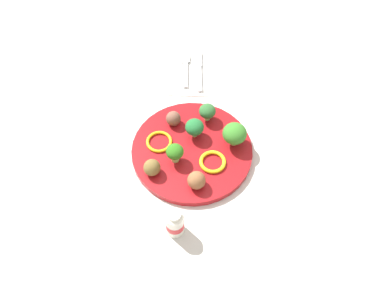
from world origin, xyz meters
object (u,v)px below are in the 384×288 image
Objects in this scene: plate at (192,151)px; yogurt_bottle at (175,223)px; broccoli_floret_front_left at (175,152)px; broccoli_floret_mid_right at (193,127)px; broccoli_floret_mid_left at (235,134)px; meatball_front_left at (152,168)px; broccoli_floret_far_rim at (207,111)px; fork at (186,68)px; pepper_ring_center at (213,162)px; knife at (199,69)px; napkin at (192,72)px; meatball_back_left at (196,180)px; meatball_near_rim at (173,119)px; pepper_ring_front_right at (159,142)px.

yogurt_bottle is (-0.20, 0.01, 0.03)m from plate.
broccoli_floret_front_left is 1.01× the size of broccoli_floret_mid_right.
meatball_front_left is (-0.11, 0.17, -0.02)m from broccoli_floret_mid_left.
fork is (0.17, 0.08, -0.04)m from broccoli_floret_far_rim.
meatball_front_left is (-0.12, 0.07, -0.01)m from broccoli_floret_mid_right.
meatball_front_left is 0.14m from pepper_ring_center.
broccoli_floret_mid_left is 0.26m from knife.
broccoli_floret_mid_left is 1.21× the size of broccoli_floret_mid_right.
napkin is (0.26, 0.04, -0.01)m from plate.
broccoli_floret_far_rim is (0.13, -0.06, -0.00)m from broccoli_floret_front_left.
fork is (0.26, 0.06, -0.00)m from plate.
knife is (0.36, 0.04, -0.03)m from meatball_back_left.
broccoli_floret_front_left is at bearing -175.64° from fork.
yogurt_bottle reaches higher than broccoli_floret_far_rim.
pepper_ring_center is at bearing -159.90° from fork.
broccoli_floret_mid_left is at bearing -33.44° from pepper_ring_center.
napkin is 0.46m from yogurt_bottle.
meatball_near_rim reaches higher than pepper_ring_front_right.
knife is (0.00, -0.04, -0.00)m from fork.
broccoli_floret_far_rim reaches higher than meatball_front_left.
broccoli_floret_far_rim is at bearing -23.71° from broccoli_floret_front_left.
meatball_near_rim reaches higher than napkin.
broccoli_floret_mid_left is 0.34× the size of napkin.
plate is 0.06m from pepper_ring_center.
broccoli_floret_mid_right is at bearing -0.68° from yogurt_bottle.
broccoli_floret_mid_left is 1.64× the size of meatball_near_rim.
meatball_near_rim is at bearing 10.45° from yogurt_bottle.
broccoli_floret_mid_right is at bearing 37.40° from pepper_ring_center.
broccoli_floret_front_left and broccoli_floret_mid_right have the same top height.
fork is (0.22, 0.05, -0.04)m from broccoli_floret_mid_right.
meatball_front_left is at bearing 170.89° from meatball_near_rim.
broccoli_floret_mid_right is at bearing 153.63° from broccoli_floret_far_rim.
broccoli_floret_far_rim is 0.09m from broccoli_floret_mid_left.
meatball_front_left reaches higher than meatball_near_rim.
knife is (0.20, -0.03, -0.03)m from meatball_near_rim.
yogurt_bottle is (-0.23, 0.10, -0.02)m from broccoli_floret_mid_left.
plate is 6.25× the size of broccoli_floret_far_rim.
broccoli_floret_front_left is 1.36× the size of meatball_near_rim.
yogurt_bottle reaches higher than broccoli_floret_mid_right.
yogurt_bottle is at bearing 174.27° from broccoli_floret_far_rim.
broccoli_floret_mid_right reaches higher than plate.
broccoli_floret_mid_left reaches higher than broccoli_floret_mid_right.
plate is at bearing 166.16° from broccoli_floret_far_rim.
broccoli_floret_far_rim is 1.26× the size of meatball_near_rim.
pepper_ring_center is 0.36× the size of napkin.
pepper_ring_center is 0.50× the size of fork.
broccoli_floret_mid_right reaches higher than broccoli_floret_far_rim.
broccoli_floret_mid_left is at bearing -103.89° from meatball_near_rim.
pepper_ring_front_right reaches higher than knife.
meatball_front_left is at bearing 131.78° from broccoli_floret_front_left.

